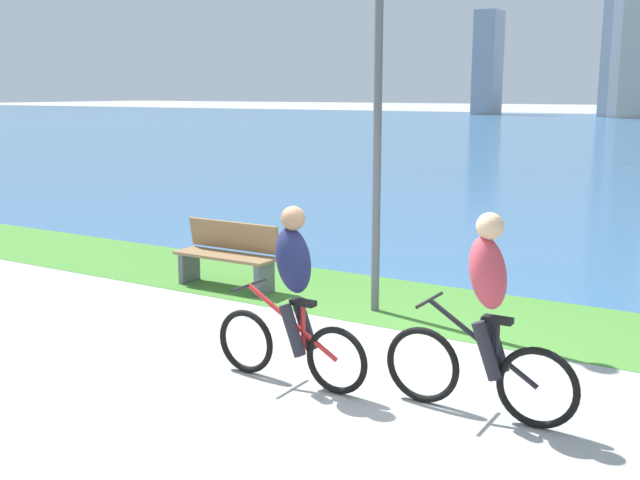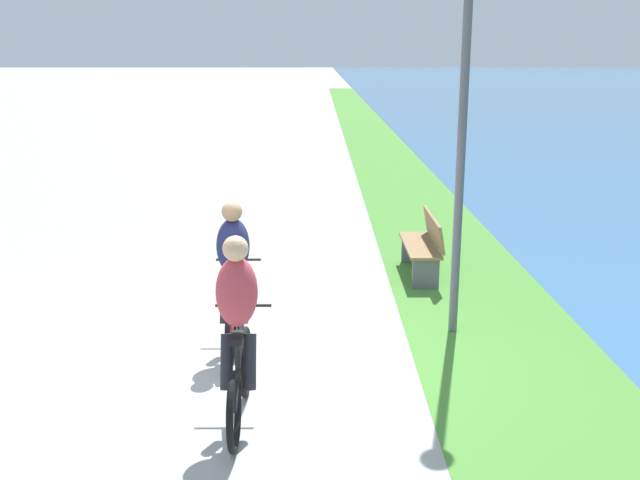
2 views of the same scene
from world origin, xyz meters
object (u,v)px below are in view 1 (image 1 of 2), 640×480
(cyclist_trailing, at_px, (484,318))
(bench_near_path, at_px, (228,255))
(cyclist_lead, at_px, (292,296))
(lamppost_tall, at_px, (378,74))

(cyclist_trailing, bearing_deg, bench_near_path, 153.05)
(cyclist_lead, height_order, lamppost_tall, lamppost_tall)
(cyclist_lead, bearing_deg, lamppost_tall, 100.18)
(cyclist_trailing, distance_m, bench_near_path, 4.97)
(cyclist_trailing, relative_size, lamppost_tall, 0.39)
(lamppost_tall, bearing_deg, bench_near_path, -179.09)
(lamppost_tall, bearing_deg, cyclist_lead, -79.82)
(cyclist_lead, distance_m, lamppost_tall, 3.25)
(bench_near_path, distance_m, lamppost_tall, 3.29)
(bench_near_path, bearing_deg, cyclist_trailing, -26.95)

